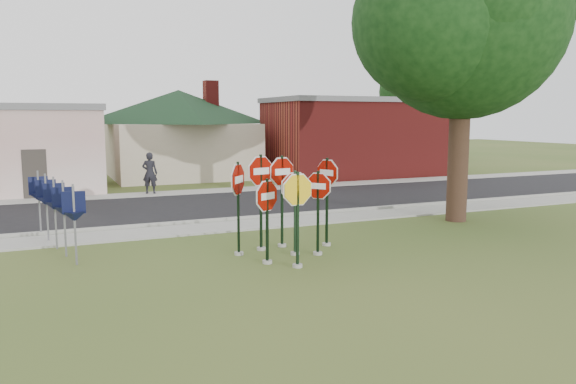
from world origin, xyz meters
name	(u,v)px	position (x,y,z in m)	size (l,w,h in m)	color
ground	(305,268)	(0.00, 0.00, 0.00)	(120.00, 120.00, 0.00)	#3B541F
sidewalk_near	(233,226)	(0.00, 5.50, 0.03)	(60.00, 1.60, 0.06)	gray
road	(199,207)	(0.00, 10.00, 0.02)	(60.00, 7.00, 0.04)	black
sidewalk_far	(175,193)	(0.00, 14.30, 0.03)	(60.00, 1.60, 0.06)	gray
curb	(224,220)	(0.00, 6.50, 0.07)	(60.00, 0.20, 0.14)	gray
stop_sign_center	(295,202)	(0.33, 1.28, 1.42)	(1.05, 0.24, 2.33)	gray
stop_sign_yellow	(298,207)	(-0.13, 0.13, 1.48)	(1.07, 0.24, 2.42)	gray
stop_sign_left	(267,210)	(-0.66, 0.76, 1.34)	(0.95, 0.52, 2.22)	gray
stop_sign_right	(318,203)	(0.88, 1.05, 1.39)	(0.64, 0.74, 2.31)	gray
stop_sign_back_right	(282,188)	(0.38, 2.27, 1.67)	(1.08, 0.28, 2.66)	gray
stop_sign_back_left	(261,188)	(-0.30, 2.13, 1.72)	(1.08, 0.34, 2.72)	gray
stop_sign_far_right	(327,190)	(1.58, 1.90, 1.59)	(0.41, 0.95, 2.58)	gray
stop_sign_far_left	(238,194)	(-1.03, 1.86, 1.61)	(0.76, 0.89, 2.58)	gray
route_sign_row	(55,205)	(-5.40, 4.50, 1.22)	(1.43, 4.63, 2.00)	#59595E
building_house	(179,116)	(2.00, 22.00, 3.65)	(11.60, 11.60, 6.20)	#BCAD96
building_brick	(352,136)	(12.00, 18.50, 2.40)	(10.20, 6.20, 4.75)	maroon
oak_tree	(464,18)	(7.50, 3.50, 6.89)	(10.39, 9.79, 10.29)	black
bg_tree_right	(414,92)	(22.00, 26.00, 5.58)	(5.60, 5.60, 8.40)	black
pedestrian	(150,173)	(-1.12, 14.47, 1.02)	(0.70, 0.46, 1.92)	black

